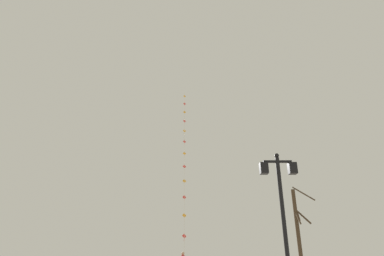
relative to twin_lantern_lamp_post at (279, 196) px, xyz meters
The scene contains 3 objects.
twin_lantern_lamp_post is the anchor object (origin of this frame).
kite_train 23.48m from the twin_lantern_lamp_post, 100.21° to the left, with size 0.78×13.99×22.62m.
bare_tree 7.11m from the twin_lantern_lamp_post, 68.44° to the left, with size 1.07×1.38×5.06m.
Camera 1 is at (-0.10, -2.53, 1.52)m, focal length 29.09 mm.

